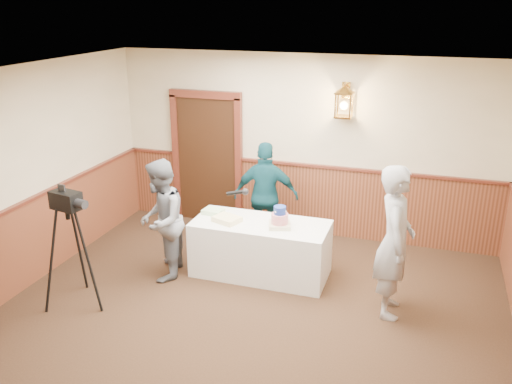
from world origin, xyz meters
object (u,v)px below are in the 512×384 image
baker (395,242)px  assistant_p (266,196)px  tiered_cake (280,219)px  sheet_cake_yellow (227,219)px  sheet_cake_green (213,211)px  display_table (261,248)px  tv_camera_rig (73,255)px  interviewer (161,220)px

baker → assistant_p: (-1.93, 1.27, -0.10)m
tiered_cake → baker: 1.52m
sheet_cake_yellow → assistant_p: assistant_p is taller
sheet_cake_yellow → assistant_p: (0.25, 0.95, 0.03)m
sheet_cake_green → assistant_p: assistant_p is taller
sheet_cake_yellow → assistant_p: 0.98m
display_table → baker: (1.75, -0.42, 0.54)m
tv_camera_rig → sheet_cake_yellow: bearing=52.7°
tiered_cake → assistant_p: 1.02m
interviewer → assistant_p: bearing=127.5°
display_table → sheet_cake_green: size_ratio=6.73×
baker → assistant_p: 2.32m
sheet_cake_green → assistant_p: (0.53, 0.74, 0.03)m
display_table → sheet_cake_green: (-0.72, 0.11, 0.41)m
display_table → baker: baker is taller
baker → sheet_cake_yellow: bearing=75.3°
display_table → sheet_cake_yellow: 0.61m
display_table → sheet_cake_yellow: size_ratio=5.35×
display_table → assistant_p: size_ratio=1.11×
sheet_cake_yellow → interviewer: (-0.78, -0.37, 0.03)m
tiered_cake → baker: size_ratio=0.19×
display_table → tiered_cake: size_ratio=5.22×
assistant_p → tiered_cake: bearing=106.4°
interviewer → assistant_p: size_ratio=1.00×
interviewer → assistant_p: interviewer is taller
display_table → tv_camera_rig: (-1.90, -1.43, 0.28)m
display_table → tv_camera_rig: bearing=-143.1°
sheet_cake_green → assistant_p: 0.91m
sheet_cake_green → baker: baker is taller
tiered_cake → interviewer: interviewer is taller
tiered_cake → assistant_p: bearing=117.1°
sheet_cake_yellow → tv_camera_rig: size_ratio=0.23×
display_table → tiered_cake: bearing=-11.8°
assistant_p → tv_camera_rig: assistant_p is taller
interviewer → baker: bearing=76.3°
sheet_cake_yellow → interviewer: size_ratio=0.21×
assistant_p → interviewer: bearing=41.4°
display_table → assistant_p: (-0.19, 0.85, 0.43)m
display_table → assistant_p: 0.97m
display_table → tiered_cake: 0.56m
tiered_cake → interviewer: (-1.49, -0.41, -0.05)m
sheet_cake_green → tv_camera_rig: (-1.18, -1.54, -0.13)m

